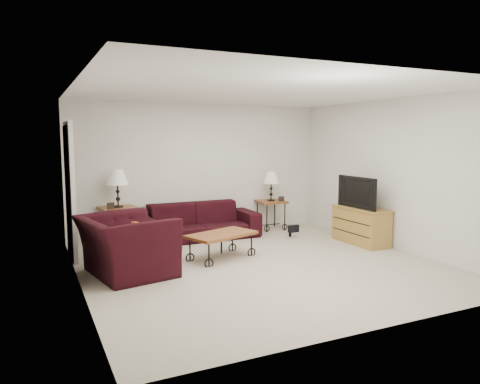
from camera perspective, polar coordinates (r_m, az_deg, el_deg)
name	(u,v)px	position (r m, az deg, el deg)	size (l,w,h in m)	color
ground	(260,264)	(6.74, 2.57, -9.11)	(5.00, 5.00, 0.00)	#B9B09E
wall_back	(200,169)	(8.79, -5.02, 2.88)	(5.00, 0.02, 2.50)	silver
wall_front	(385,202)	(4.47, 17.78, -1.23)	(5.00, 0.02, 2.50)	silver
wall_left	(77,188)	(5.79, -19.82, 0.46)	(0.02, 5.00, 2.50)	silver
wall_right	(393,174)	(7.99, 18.70, 2.15)	(0.02, 5.00, 2.50)	silver
ceiling	(261,92)	(6.52, 2.69, 12.53)	(5.00, 5.00, 0.00)	white
doorway	(69,192)	(7.45, -20.75, -0.03)	(0.08, 0.94, 2.04)	black
sofa	(198,221)	(8.38, -5.32, -3.69)	(2.24, 0.87, 0.65)	black
side_table_left	(119,226)	(8.20, -15.03, -4.12)	(0.60, 0.60, 0.66)	brown
side_table_right	(271,215)	(9.22, 3.92, -2.91)	(0.54, 0.54, 0.59)	brown
lamp_left	(118,188)	(8.10, -15.17, 0.44)	(0.37, 0.37, 0.66)	black
lamp_right	(271,186)	(9.14, 3.95, 0.74)	(0.33, 0.33, 0.59)	black
photo_frame_left	(111,206)	(7.96, -15.98, -1.67)	(0.13, 0.02, 0.11)	black
photo_frame_right	(281,199)	(9.11, 5.22, -0.85)	(0.12, 0.02, 0.10)	black
coffee_table	(221,246)	(7.02, -2.35, -6.79)	(1.06, 0.57, 0.40)	brown
armchair	(126,246)	(6.35, -14.17, -6.57)	(1.24, 1.08, 0.80)	black
throw_pillow	(138,237)	(6.31, -12.77, -5.53)	(0.36, 0.10, 0.36)	red
tv_stand	(361,226)	(8.25, 14.99, -4.11)	(0.44, 1.06, 0.64)	#A67D3D
television	(361,192)	(8.15, 15.01, -0.02)	(0.95, 0.13, 0.55)	black
backpack	(290,226)	(8.57, 6.35, -4.24)	(0.33, 0.25, 0.43)	black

